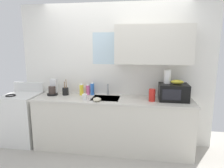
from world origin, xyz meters
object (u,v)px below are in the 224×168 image
at_px(mug_white, 85,97).
at_px(stove_range, 23,118).
at_px(coffee_maker, 53,89).
at_px(microwave, 173,92).
at_px(paper_towel_roll, 167,77).
at_px(small_bowl, 97,99).
at_px(dish_soap_bottle_yellow, 82,89).
at_px(dish_soap_bottle_blue, 92,89).
at_px(dish_soap_bottle_pink, 88,89).
at_px(utensil_crock, 65,91).
at_px(banana_bunch, 177,82).
at_px(cereal_canister, 152,95).

bearing_deg(mug_white, stove_range, 173.42).
bearing_deg(coffee_maker, microwave, -1.64).
relative_size(microwave, paper_towel_roll, 2.09).
distance_m(mug_white, small_bowl, 0.23).
distance_m(dish_soap_bottle_yellow, mug_white, 0.34).
bearing_deg(stove_range, dish_soap_bottle_blue, 9.02).
xyz_separation_m(microwave, dish_soap_bottle_pink, (-1.47, 0.17, -0.04)).
xyz_separation_m(paper_towel_roll, small_bowl, (-1.11, -0.30, -0.35)).
bearing_deg(stove_range, utensil_crock, 8.17).
height_order(paper_towel_roll, coffee_maker, paper_towel_roll).
relative_size(microwave, dish_soap_bottle_yellow, 2.08).
height_order(utensil_crock, small_bowl, utensil_crock).
bearing_deg(paper_towel_roll, microwave, -27.38).
bearing_deg(microwave, dish_soap_bottle_yellow, 175.73).
height_order(stove_range, paper_towel_roll, paper_towel_roll).
bearing_deg(paper_towel_roll, mug_white, -169.75).
xyz_separation_m(paper_towel_roll, dish_soap_bottle_blue, (-1.29, 0.11, -0.27)).
xyz_separation_m(dish_soap_bottle_pink, utensil_crock, (-0.39, -0.10, -0.03)).
height_order(dish_soap_bottle_blue, mug_white, dish_soap_bottle_blue).
height_order(dish_soap_bottle_blue, utensil_crock, utensil_crock).
height_order(microwave, coffee_maker, coffee_maker).
distance_m(banana_bunch, dish_soap_bottle_yellow, 1.64).
bearing_deg(utensil_crock, microwave, -2.20).
height_order(paper_towel_roll, dish_soap_bottle_pink, paper_towel_roll).
relative_size(dish_soap_bottle_blue, mug_white, 2.55).
bearing_deg(mug_white, paper_towel_roll, 10.25).
xyz_separation_m(coffee_maker, mug_white, (0.66, -0.25, -0.06)).
height_order(microwave, mug_white, microwave).
relative_size(stove_range, microwave, 2.35).
relative_size(stove_range, dish_soap_bottle_pink, 5.25).
relative_size(dish_soap_bottle_pink, small_bowl, 1.58).
height_order(dish_soap_bottle_yellow, cereal_canister, dish_soap_bottle_yellow).
bearing_deg(dish_soap_bottle_yellow, coffee_maker, -173.61).
bearing_deg(banana_bunch, dish_soap_bottle_yellow, 175.91).
height_order(dish_soap_bottle_pink, cereal_canister, dish_soap_bottle_pink).
bearing_deg(dish_soap_bottle_pink, dish_soap_bottle_yellow, -154.87).
xyz_separation_m(stove_range, paper_towel_roll, (2.57, 0.10, 0.82)).
relative_size(stove_range, cereal_canister, 5.53).
distance_m(microwave, dish_soap_bottle_blue, 1.40).
distance_m(coffee_maker, utensil_crock, 0.23).
bearing_deg(coffee_maker, dish_soap_bottle_blue, 8.00).
relative_size(dish_soap_bottle_pink, mug_white, 2.16).
distance_m(coffee_maker, dish_soap_bottle_blue, 0.71).
bearing_deg(cereal_canister, banana_bunch, 14.38).
bearing_deg(stove_range, coffee_maker, 10.24).
xyz_separation_m(dish_soap_bottle_yellow, utensil_crock, (-0.29, -0.05, -0.03)).
height_order(mug_white, small_bowl, mug_white).
xyz_separation_m(dish_soap_bottle_blue, dish_soap_bottle_pink, (-0.08, 0.01, -0.02)).
bearing_deg(small_bowl, utensil_crock, 153.92).
bearing_deg(dish_soap_bottle_yellow, dish_soap_bottle_pink, 25.13).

